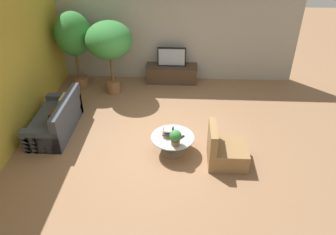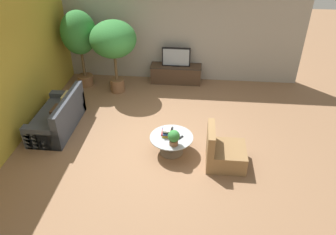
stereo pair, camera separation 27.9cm
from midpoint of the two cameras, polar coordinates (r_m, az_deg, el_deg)
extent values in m
plane|color=#8C6647|center=(7.57, -2.03, -3.79)|extent=(24.00, 24.00, 0.00)
cube|color=#A39E93|center=(9.79, -0.63, 14.97)|extent=(7.40, 0.12, 3.00)
cube|color=gold|center=(7.92, -26.54, 6.94)|extent=(0.12, 7.40, 3.00)
cube|color=#473323|center=(9.95, -0.18, 7.63)|extent=(1.49, 0.48, 0.54)
cube|color=#2D2823|center=(9.84, -0.18, 8.98)|extent=(1.52, 0.50, 0.02)
cube|color=black|center=(9.73, -0.19, 10.53)|extent=(0.83, 0.08, 0.55)
cube|color=#99A8B7|center=(9.69, -0.20, 10.43)|extent=(0.76, 0.00, 0.50)
cube|color=black|center=(9.83, -0.18, 9.10)|extent=(0.25, 0.13, 0.02)
cylinder|color=#756656|center=(7.19, -0.33, -5.94)|extent=(0.51, 0.51, 0.02)
cylinder|color=#756656|center=(7.07, -0.33, -4.77)|extent=(0.10, 0.10, 0.39)
cylinder|color=#A8B2B7|center=(6.95, -0.34, -3.43)|extent=(0.92, 0.92, 0.02)
cube|color=#3D424C|center=(8.22, -20.03, -0.93)|extent=(0.84, 1.77, 0.42)
cube|color=#3D424C|center=(7.88, -18.32, 1.52)|extent=(0.16, 1.77, 0.42)
cube|color=#3D424C|center=(8.81, -18.40, 2.23)|extent=(0.84, 0.20, 0.54)
cube|color=#3D424C|center=(7.61, -22.10, -3.85)|extent=(0.84, 0.20, 0.54)
cube|color=tan|center=(8.19, -18.69, 2.41)|extent=(0.18, 0.39, 0.37)
cube|color=#422D1E|center=(7.73, -20.05, 0.13)|extent=(0.15, 0.37, 0.34)
cube|color=olive|center=(6.90, 9.14, -6.33)|extent=(0.80, 0.76, 0.40)
cube|color=olive|center=(6.61, 6.61, -3.39)|extent=(0.14, 0.76, 0.46)
cylinder|color=brown|center=(10.10, -15.71, 6.02)|extent=(0.45, 0.45, 0.30)
cylinder|color=brown|center=(9.90, -16.14, 8.56)|extent=(0.08, 0.08, 0.69)
ellipsoid|color=#337F38|center=(9.57, -17.02, 13.74)|extent=(0.98, 0.98, 1.21)
cylinder|color=brown|center=(9.54, -10.28, 5.36)|extent=(0.40, 0.40, 0.37)
cylinder|color=brown|center=(9.31, -10.60, 8.25)|extent=(0.08, 0.08, 0.69)
ellipsoid|color=#337F38|center=(9.00, -11.15, 13.11)|extent=(1.24, 1.24, 0.99)
cylinder|color=brown|center=(6.70, 0.11, -4.35)|extent=(0.18, 0.18, 0.11)
sphere|color=#337F38|center=(6.60, 0.12, -3.23)|extent=(0.25, 0.25, 0.25)
cube|color=gold|center=(6.99, -0.91, -2.88)|extent=(0.26, 0.27, 0.04)
cube|color=#A32823|center=(6.96, -1.14, -2.65)|extent=(0.23, 0.23, 0.04)
cube|color=#2D4C84|center=(6.94, -0.98, -2.45)|extent=(0.26, 0.30, 0.03)
cube|color=#232326|center=(6.94, -0.96, -2.19)|extent=(0.21, 0.25, 0.03)
cube|color=beige|center=(6.90, -1.14, -2.09)|extent=(0.18, 0.23, 0.04)
cube|color=black|center=(6.91, 1.21, -3.49)|extent=(0.13, 0.15, 0.02)
camera|label=1|loc=(0.14, -91.09, -0.71)|focal=35.00mm
camera|label=2|loc=(0.14, 88.91, 0.71)|focal=35.00mm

